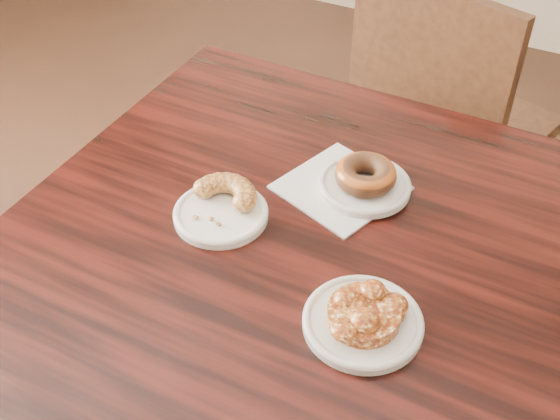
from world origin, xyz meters
The scene contains 9 objects.
cafe_table centered at (-0.08, 0.26, 0.38)m, with size 0.93×0.93×0.75m, color black.
chair_far centered at (-0.03, 1.11, 0.45)m, with size 0.46×0.46×0.90m, color black, non-canonical shape.
napkin centered at (-0.08, 0.40, 0.75)m, with size 0.18×0.18×0.00m, color silver.
plate_donut centered at (-0.04, 0.42, 0.76)m, with size 0.16×0.16×0.01m, color silver.
plate_cruller centered at (-0.22, 0.25, 0.76)m, with size 0.16×0.16×0.01m, color white.
plate_fritter centered at (0.07, 0.14, 0.76)m, with size 0.17×0.17×0.01m, color silver.
glazed_donut centered at (-0.04, 0.42, 0.78)m, with size 0.10×0.10×0.04m, color #883A13.
apple_fritter centered at (0.07, 0.14, 0.78)m, with size 0.14×0.14×0.03m, color #4D1408, non-canonical shape.
cruller_fragment centered at (-0.22, 0.25, 0.78)m, with size 0.12×0.12×0.03m, color #5B2E12, non-canonical shape.
Camera 1 is at (0.24, -0.46, 1.53)m, focal length 45.00 mm.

